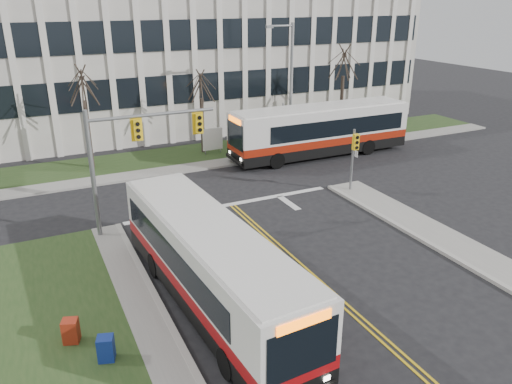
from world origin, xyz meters
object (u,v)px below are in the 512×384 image
object	(u,v)px
streetlight	(289,81)
bus_main	(210,266)
directory_sign	(213,139)
bus_cross	(320,132)
newspaper_box_blue	(106,350)
newspaper_box_red	(71,332)

from	to	relation	value
streetlight	bus_main	bearing A→B (deg)	-126.94
directory_sign	bus_cross	distance (m)	7.83
directory_sign	newspaper_box_blue	world-z (taller)	directory_sign
newspaper_box_blue	bus_main	bearing A→B (deg)	39.24
bus_cross	newspaper_box_blue	world-z (taller)	bus_cross
bus_main	bus_cross	world-z (taller)	bus_cross
newspaper_box_red	bus_cross	bearing A→B (deg)	56.79
newspaper_box_red	bus_main	bearing A→B (deg)	21.64
directory_sign	newspaper_box_blue	size ratio (longest dim) A/B	2.11
bus_main	streetlight	bearing A→B (deg)	49.46
newspaper_box_blue	newspaper_box_red	size ratio (longest dim) A/B	1.00
bus_cross	newspaper_box_red	distance (m)	24.01
directory_sign	newspaper_box_red	distance (m)	21.77
bus_main	bus_cross	bearing A→B (deg)	42.37
directory_sign	newspaper_box_red	xyz separation A→B (m)	(-12.00, -18.14, -0.70)
bus_main	newspaper_box_blue	world-z (taller)	bus_main
bus_cross	newspaper_box_red	world-z (taller)	bus_cross
directory_sign	bus_cross	xyz separation A→B (m)	(6.98, -3.50, 0.61)
directory_sign	newspaper_box_blue	xyz separation A→B (m)	(-11.11, -19.55, -0.70)
streetlight	newspaper_box_blue	bearing A→B (deg)	-132.35
newspaper_box_red	directory_sign	bearing A→B (deg)	75.65
bus_main	newspaper_box_red	distance (m)	5.16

